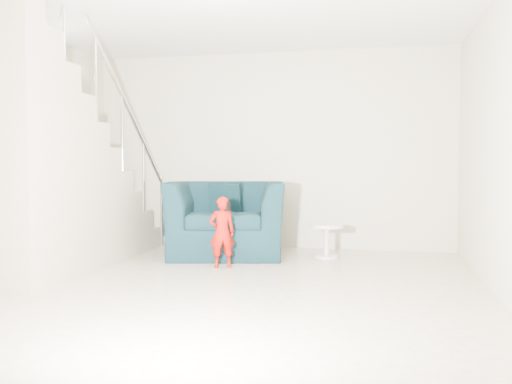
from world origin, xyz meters
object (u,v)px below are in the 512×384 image
staircase (48,184)px  side_table (327,235)px  armchair (226,218)px  toddler (222,232)px

staircase → side_table: bearing=27.4°
armchair → side_table: armchair is taller
toddler → side_table: toddler is taller
side_table → staircase: staircase is taller
armchair → toddler: 0.86m
side_table → staircase: 3.29m
side_table → staircase: (-2.86, -1.48, 0.67)m
toddler → staircase: staircase is taller
toddler → side_table: 1.42m
side_table → armchair: bearing=-177.1°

